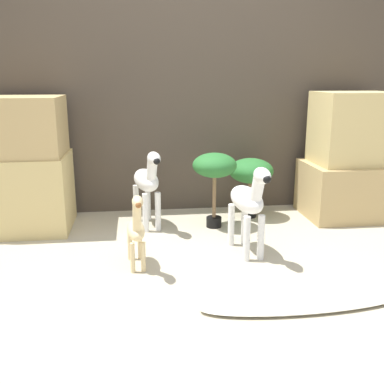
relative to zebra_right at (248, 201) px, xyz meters
The scene contains 10 objects.
ground_plane 0.60m from the zebra_right, 126.66° to the right, with size 14.00×14.00×0.00m, color #B2A88E.
wall_back 1.40m from the zebra_right, 103.63° to the left, with size 6.40×0.08×2.20m.
rock_pillar_left 1.80m from the zebra_right, 155.61° to the left, with size 0.74×0.60×1.04m.
rock_pillar_right 1.31m from the zebra_right, 34.72° to the left, with size 0.74×0.60×1.06m.
zebra_right is the anchor object (origin of this frame).
zebra_left 0.93m from the zebra_right, 134.56° to the left, with size 0.26×0.55×0.64m.
giraffe_figurine 0.77m from the zebra_right, 169.62° to the right, with size 0.14×0.42×0.52m.
potted_palm_front 0.61m from the zebra_right, 102.12° to the left, with size 0.35×0.35×0.60m.
potted_palm_back 0.85m from the zebra_right, 74.49° to the left, with size 0.38×0.38×0.51m.
surfboard 0.82m from the zebra_right, 79.50° to the right, with size 1.17×0.32×0.08m.
Camera 1 is at (-0.45, -2.43, 1.19)m, focal length 42.00 mm.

